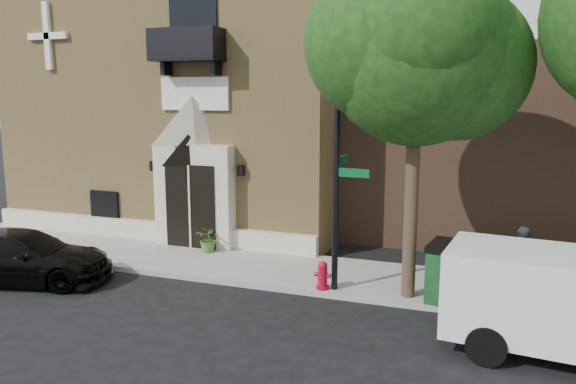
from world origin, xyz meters
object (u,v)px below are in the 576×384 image
at_px(dumpster, 475,275).
at_px(pedestrian_near, 521,260).
at_px(black_sedan, 21,257).
at_px(fire_hydrant, 323,275).
at_px(street_sign, 337,175).

bearing_deg(dumpster, pedestrian_near, 56.23).
bearing_deg(pedestrian_near, dumpster, 15.76).
distance_m(black_sedan, fire_hydrant, 7.91).
distance_m(black_sedan, pedestrian_near, 12.62).
height_order(black_sedan, fire_hydrant, black_sedan).
height_order(black_sedan, dumpster, dumpster).
height_order(street_sign, pedestrian_near, street_sign).
xyz_separation_m(street_sign, pedestrian_near, (4.23, 1.19, -2.01)).
relative_size(black_sedan, fire_hydrant, 6.63).
xyz_separation_m(fire_hydrant, dumpster, (3.54, 0.22, 0.34)).
height_order(street_sign, dumpster, street_sign).
bearing_deg(black_sedan, pedestrian_near, -91.14).
xyz_separation_m(dumpster, pedestrian_near, (0.99, 1.09, 0.15)).
relative_size(dumpster, pedestrian_near, 1.33).
distance_m(black_sedan, dumpster, 11.42).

